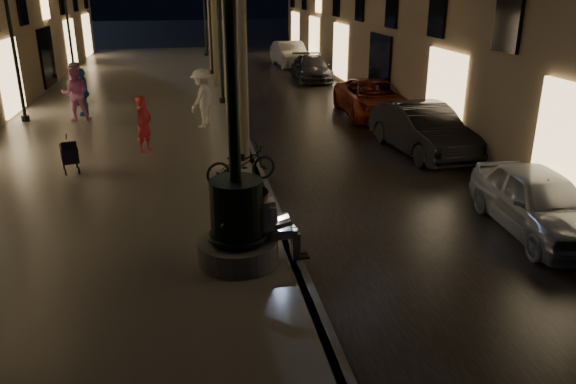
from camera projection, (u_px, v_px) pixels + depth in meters
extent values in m
plane|color=black|center=(233.00, 112.00, 22.06)|extent=(120.00, 120.00, 0.00)
cube|color=black|center=(307.00, 109.00, 22.55)|extent=(6.00, 45.00, 0.02)
cube|color=#68655C|center=(128.00, 114.00, 21.36)|extent=(8.00, 45.00, 0.20)
cube|color=#59595B|center=(233.00, 110.00, 22.02)|extent=(0.25, 45.00, 0.20)
cylinder|color=#59595B|center=(238.00, 251.00, 9.76)|extent=(1.40, 1.40, 0.40)
cylinder|color=black|center=(237.00, 211.00, 9.50)|extent=(0.90, 0.90, 1.10)
torus|color=black|center=(238.00, 235.00, 9.66)|extent=(1.04, 1.04, 0.10)
torus|color=black|center=(236.00, 189.00, 9.36)|extent=(0.89, 0.89, 0.09)
cylinder|color=black|center=(232.00, 84.00, 8.75)|extent=(0.20, 0.20, 3.20)
cube|color=#9A906D|center=(269.00, 233.00, 9.75)|extent=(0.36, 0.24, 0.18)
cube|color=white|center=(265.00, 215.00, 9.62)|extent=(0.45, 0.26, 0.57)
sphere|color=tan|center=(263.00, 195.00, 9.48)|extent=(0.21, 0.21, 0.21)
sphere|color=black|center=(263.00, 193.00, 9.47)|extent=(0.21, 0.21, 0.21)
cube|color=#9A906D|center=(284.00, 234.00, 9.71)|extent=(0.47, 0.13, 0.14)
cube|color=#9A906D|center=(282.00, 230.00, 9.87)|extent=(0.47, 0.13, 0.14)
cube|color=#9A906D|center=(296.00, 246.00, 9.83)|extent=(0.13, 0.12, 0.49)
cube|color=#9A906D|center=(294.00, 242.00, 10.00)|extent=(0.13, 0.12, 0.49)
cube|color=black|center=(302.00, 257.00, 9.93)|extent=(0.26, 0.10, 0.03)
cube|color=black|center=(300.00, 253.00, 10.09)|extent=(0.26, 0.10, 0.03)
cube|color=black|center=(284.00, 228.00, 9.77)|extent=(0.24, 0.33, 0.02)
cube|color=black|center=(275.00, 223.00, 9.70)|extent=(0.09, 0.33, 0.22)
cube|color=#A6C8ED|center=(276.00, 223.00, 9.70)|extent=(0.06, 0.30, 0.18)
cylinder|color=#6B604C|center=(242.00, 68.00, 14.62)|extent=(0.28, 0.28, 5.00)
cylinder|color=#6B604C|center=(227.00, 43.00, 20.14)|extent=(0.28, 0.28, 5.10)
cylinder|color=#6B604C|center=(215.00, 33.00, 25.69)|extent=(0.28, 0.28, 4.90)
cylinder|color=#6B604C|center=(210.00, 21.00, 31.19)|extent=(0.28, 0.28, 5.20)
cylinder|color=black|center=(243.00, 156.00, 15.45)|extent=(0.28, 0.28, 0.20)
cylinder|color=black|center=(241.00, 79.00, 14.71)|extent=(0.12, 0.12, 4.40)
cylinder|color=black|center=(223.00, 100.00, 22.82)|extent=(0.28, 0.28, 0.20)
cylinder|color=black|center=(221.00, 47.00, 22.09)|extent=(0.12, 0.12, 4.40)
cylinder|color=black|center=(213.00, 72.00, 30.20)|extent=(0.28, 0.28, 0.20)
cylinder|color=black|center=(211.00, 31.00, 29.47)|extent=(0.12, 0.12, 4.40)
cylinder|color=black|center=(206.00, 54.00, 37.58)|extent=(0.28, 0.28, 0.20)
cylinder|color=black|center=(205.00, 22.00, 36.85)|extent=(0.12, 0.12, 4.40)
cylinder|color=black|center=(25.00, 118.00, 19.81)|extent=(0.28, 0.28, 0.20)
cylinder|color=black|center=(15.00, 57.00, 19.07)|extent=(0.12, 0.12, 4.40)
cylinder|color=black|center=(75.00, 75.00, 29.03)|extent=(0.28, 0.28, 0.20)
cylinder|color=black|center=(69.00, 33.00, 28.30)|extent=(0.12, 0.12, 4.40)
cube|color=black|center=(69.00, 153.00, 14.32)|extent=(0.56, 0.75, 0.40)
cube|color=black|center=(69.00, 146.00, 13.97)|extent=(0.38, 0.24, 0.26)
cylinder|color=black|center=(66.00, 172.00, 14.17)|extent=(0.08, 0.18, 0.18)
cylinder|color=black|center=(79.00, 170.00, 14.30)|extent=(0.08, 0.18, 0.18)
cylinder|color=black|center=(64.00, 166.00, 14.63)|extent=(0.08, 0.18, 0.18)
cylinder|color=black|center=(77.00, 165.00, 14.76)|extent=(0.08, 0.18, 0.18)
cylinder|color=black|center=(66.00, 137.00, 14.50)|extent=(0.13, 0.39, 0.25)
imported|color=#93969A|center=(539.00, 202.00, 11.25)|extent=(1.83, 3.95, 1.31)
imported|color=black|center=(422.00, 130.00, 16.50)|extent=(1.97, 4.57, 1.46)
imported|color=#9B2F13|center=(373.00, 99.00, 21.21)|extent=(2.48, 4.96, 1.35)
imported|color=#2E2D32|center=(311.00, 68.00, 29.17)|extent=(1.98, 4.38, 1.25)
imported|color=#9C9D98|center=(290.00, 54.00, 34.00)|extent=(1.82, 4.57, 1.48)
imported|color=red|center=(144.00, 124.00, 15.99)|extent=(0.65, 0.70, 1.61)
imported|color=#CC6CA5|center=(75.00, 93.00, 19.63)|extent=(1.00, 0.82, 1.91)
imported|color=white|center=(202.00, 98.00, 18.73)|extent=(1.23, 1.44, 1.93)
imported|color=#2A5C9A|center=(83.00, 92.00, 20.43)|extent=(0.52, 1.05, 1.72)
imported|color=#313034|center=(76.00, 84.00, 22.20)|extent=(0.73, 0.93, 1.69)
imported|color=black|center=(241.00, 164.00, 13.55)|extent=(1.88, 1.09, 0.93)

